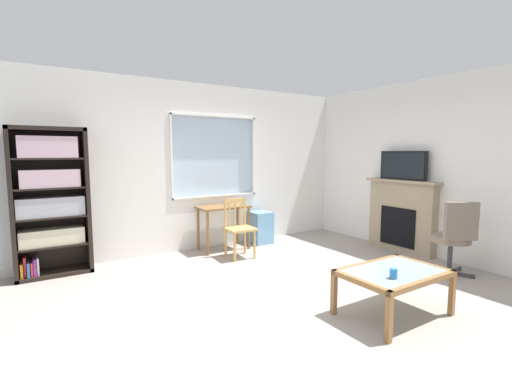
% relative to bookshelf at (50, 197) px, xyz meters
% --- Properties ---
extents(ground, '(6.59, 5.90, 0.02)m').
position_rel_bookshelf_xyz_m(ground, '(2.20, -2.21, -1.05)').
color(ground, '#9E9389').
extents(wall_back_with_window, '(5.59, 0.15, 2.74)m').
position_rel_bookshelf_xyz_m(wall_back_with_window, '(2.16, 0.24, 0.31)').
color(wall_back_with_window, white).
rests_on(wall_back_with_window, ground).
extents(wall_right, '(0.12, 5.10, 2.74)m').
position_rel_bookshelf_xyz_m(wall_right, '(5.05, -2.21, 0.33)').
color(wall_right, white).
rests_on(wall_right, ground).
extents(bookshelf, '(0.90, 0.38, 1.94)m').
position_rel_bookshelf_xyz_m(bookshelf, '(0.00, 0.00, 0.00)').
color(bookshelf, black).
rests_on(bookshelf, ground).
extents(desk_under_window, '(0.85, 0.47, 0.74)m').
position_rel_bookshelf_xyz_m(desk_under_window, '(2.47, -0.11, -0.43)').
color(desk_under_window, brown).
rests_on(desk_under_window, ground).
extents(wooden_chair, '(0.44, 0.42, 0.90)m').
position_rel_bookshelf_xyz_m(wooden_chair, '(2.47, -0.62, -0.57)').
color(wooden_chair, tan).
rests_on(wooden_chair, ground).
extents(plastic_drawer_unit, '(0.35, 0.40, 0.57)m').
position_rel_bookshelf_xyz_m(plastic_drawer_unit, '(3.23, -0.06, -0.76)').
color(plastic_drawer_unit, '#72ADDB').
rests_on(plastic_drawer_unit, ground).
extents(fireplace, '(0.26, 1.25, 1.18)m').
position_rel_bookshelf_xyz_m(fireplace, '(4.89, -1.74, -0.45)').
color(fireplace, tan).
rests_on(fireplace, ground).
extents(tv, '(0.06, 0.82, 0.46)m').
position_rel_bookshelf_xyz_m(tv, '(4.88, -1.74, 0.37)').
color(tv, black).
rests_on(tv, fireplace).
extents(office_chair, '(0.62, 0.62, 1.00)m').
position_rel_bookshelf_xyz_m(office_chair, '(4.39, -2.89, -0.48)').
color(office_chair, '#7A6B5B').
rests_on(office_chair, ground).
extents(coffee_table, '(1.02, 0.70, 0.46)m').
position_rel_bookshelf_xyz_m(coffee_table, '(2.77, -3.18, -0.64)').
color(coffee_table, '#8C9E99').
rests_on(coffee_table, ground).
extents(sippy_cup, '(0.07, 0.07, 0.09)m').
position_rel_bookshelf_xyz_m(sippy_cup, '(2.58, -3.32, -0.54)').
color(sippy_cup, '#337FD6').
rests_on(sippy_cup, coffee_table).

